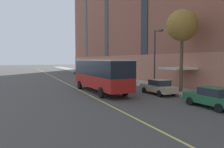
% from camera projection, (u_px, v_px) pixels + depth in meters
% --- Properties ---
extents(ground_plane, '(260.00, 260.00, 0.00)m').
position_uv_depth(ground_plane, '(101.00, 93.00, 23.91)').
color(ground_plane, '#4C4947').
extents(sidewalk, '(4.32, 160.00, 0.15)m').
position_uv_depth(sidewalk, '(151.00, 85.00, 29.96)').
color(sidewalk, '#9E9B93').
rests_on(sidewalk, ground).
extents(city_bus, '(3.13, 10.85, 3.61)m').
position_uv_depth(city_bus, '(101.00, 73.00, 23.90)').
color(city_bus, red).
rests_on(city_bus, ground).
extents(parked_car_green_0, '(2.09, 4.52, 1.56)m').
position_uv_depth(parked_car_green_0, '(119.00, 79.00, 31.17)').
color(parked_car_green_0, '#23603D').
rests_on(parked_car_green_0, ground).
extents(parked_car_champagne_1, '(2.02, 4.30, 1.56)m').
position_uv_depth(parked_car_champagne_1, '(159.00, 87.00, 22.59)').
color(parked_car_champagne_1, '#BCAD89').
rests_on(parked_car_champagne_1, ground).
extents(parked_car_green_2, '(1.92, 4.44, 1.56)m').
position_uv_depth(parked_car_green_2, '(213.00, 97.00, 16.34)').
color(parked_car_green_2, '#23603D').
rests_on(parked_car_green_2, ground).
extents(parked_car_darkgray_3, '(2.05, 4.81, 1.56)m').
position_uv_depth(parked_car_darkgray_3, '(80.00, 71.00, 52.38)').
color(parked_car_darkgray_3, '#4C4C51').
rests_on(parked_car_darkgray_3, ground).
extents(parked_car_white_5, '(2.05, 4.57, 1.56)m').
position_uv_depth(parked_car_white_5, '(102.00, 76.00, 37.79)').
color(parked_car_white_5, silver).
rests_on(parked_car_white_5, ground).
extents(street_tree_mid_block, '(3.35, 3.35, 8.79)m').
position_uv_depth(street_tree_mid_block, '(182.00, 26.00, 23.20)').
color(street_tree_mid_block, brown).
rests_on(street_tree_mid_block, sidewalk).
extents(street_lamp, '(0.36, 1.48, 6.92)m').
position_uv_depth(street_lamp, '(156.00, 53.00, 25.94)').
color(street_lamp, '#2D2D30').
rests_on(street_lamp, sidewalk).
extents(fire_hydrant, '(0.42, 0.24, 0.72)m').
position_uv_depth(fire_hydrant, '(127.00, 80.00, 33.00)').
color(fire_hydrant, red).
rests_on(fire_hydrant, sidewalk).
extents(lane_centerline, '(0.16, 140.00, 0.01)m').
position_uv_depth(lane_centerline, '(79.00, 90.00, 26.02)').
color(lane_centerline, '#E0D66B').
rests_on(lane_centerline, ground).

